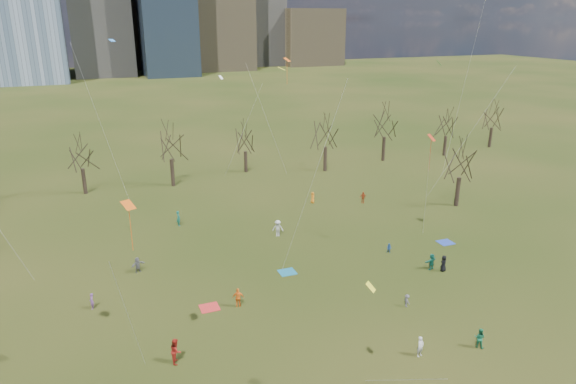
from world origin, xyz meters
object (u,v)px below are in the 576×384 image
object	(u,v)px
person_1	(420,346)
blanket_teal	(287,272)
person_4	(238,298)
person_2	(176,351)
blanket_navy	(445,242)
blanket_crimson	(209,308)

from	to	relation	value
person_1	blanket_teal	bearing A→B (deg)	87.94
person_1	person_4	size ratio (longest dim) A/B	0.92
person_2	person_4	size ratio (longest dim) A/B	1.11
blanket_navy	person_2	size ratio (longest dim) A/B	0.84
blanket_navy	person_2	xyz separation A→B (m)	(-30.93, -9.91, 0.94)
person_1	person_4	world-z (taller)	person_4
person_4	person_2	bearing A→B (deg)	60.64
person_4	person_1	bearing A→B (deg)	151.30
person_1	person_2	xyz separation A→B (m)	(-16.51, 5.75, 0.16)
blanket_teal	blanket_crimson	xyz separation A→B (m)	(-8.47, -3.55, 0.00)
person_2	person_4	bearing A→B (deg)	-36.05
blanket_navy	person_1	bearing A→B (deg)	-132.63
blanket_teal	person_4	xyz separation A→B (m)	(-6.12, -4.28, 0.85)
blanket_teal	person_1	size ratio (longest dim) A/B	1.00
person_1	blanket_crimson	bearing A→B (deg)	119.34
blanket_crimson	person_4	xyz separation A→B (m)	(2.34, -0.73, 0.85)
blanket_crimson	person_2	xyz separation A→B (m)	(-3.84, -6.26, 0.94)
person_4	blanket_navy	bearing A→B (deg)	-151.14
person_2	blanket_crimson	bearing A→B (deg)	-19.37
blanket_teal	person_4	size ratio (longest dim) A/B	0.93
blanket_crimson	person_4	world-z (taller)	person_4
blanket_navy	blanket_crimson	size ratio (longest dim) A/B	1.00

